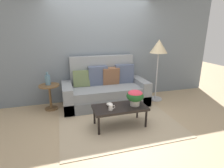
{
  "coord_description": "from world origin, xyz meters",
  "views": [
    {
      "loc": [
        -1.03,
        -3.2,
        1.8
      ],
      "look_at": [
        -0.01,
        0.26,
        0.69
      ],
      "focal_mm": 28.68,
      "sensor_mm": 36.0,
      "label": 1
    }
  ],
  "objects_px": {
    "coffee_mug": "(111,107)",
    "potted_plant": "(135,96)",
    "couch": "(105,90)",
    "floor_lamp": "(159,50)",
    "side_table": "(50,93)",
    "coffee_table": "(120,109)",
    "snack_bowl": "(110,104)",
    "table_vase": "(48,80)"
  },
  "relations": [
    {
      "from": "coffee_table",
      "to": "side_table",
      "type": "distance_m",
      "value": 1.76
    },
    {
      "from": "coffee_table",
      "to": "snack_bowl",
      "type": "relative_size",
      "value": 8.28
    },
    {
      "from": "coffee_table",
      "to": "table_vase",
      "type": "bearing_deg",
      "value": 137.61
    },
    {
      "from": "side_table",
      "to": "coffee_table",
      "type": "bearing_deg",
      "value": -42.25
    },
    {
      "from": "coffee_table",
      "to": "side_table",
      "type": "xyz_separation_m",
      "value": [
        -1.3,
        1.18,
        0.05
      ]
    },
    {
      "from": "couch",
      "to": "coffee_table",
      "type": "relative_size",
      "value": 2.01
    },
    {
      "from": "floor_lamp",
      "to": "coffee_mug",
      "type": "distance_m",
      "value": 2.1
    },
    {
      "from": "side_table",
      "to": "coffee_mug",
      "type": "distance_m",
      "value": 1.68
    },
    {
      "from": "couch",
      "to": "potted_plant",
      "type": "relative_size",
      "value": 6.23
    },
    {
      "from": "coffee_table",
      "to": "couch",
      "type": "bearing_deg",
      "value": 89.95
    },
    {
      "from": "snack_bowl",
      "to": "table_vase",
      "type": "bearing_deg",
      "value": 135.58
    },
    {
      "from": "potted_plant",
      "to": "coffee_mug",
      "type": "distance_m",
      "value": 0.52
    },
    {
      "from": "floor_lamp",
      "to": "potted_plant",
      "type": "xyz_separation_m",
      "value": [
        -1.06,
        -1.06,
        -0.72
      ]
    },
    {
      "from": "potted_plant",
      "to": "snack_bowl",
      "type": "bearing_deg",
      "value": 166.95
    },
    {
      "from": "side_table",
      "to": "table_vase",
      "type": "bearing_deg",
      "value": 127.82
    },
    {
      "from": "side_table",
      "to": "coffee_mug",
      "type": "bearing_deg",
      "value": -49.26
    },
    {
      "from": "coffee_table",
      "to": "snack_bowl",
      "type": "bearing_deg",
      "value": 154.08
    },
    {
      "from": "coffee_table",
      "to": "coffee_mug",
      "type": "bearing_deg",
      "value": -155.68
    },
    {
      "from": "potted_plant",
      "to": "couch",
      "type": "bearing_deg",
      "value": 104.13
    },
    {
      "from": "couch",
      "to": "table_vase",
      "type": "bearing_deg",
      "value": 177.04
    },
    {
      "from": "coffee_table",
      "to": "coffee_mug",
      "type": "xyz_separation_m",
      "value": [
        -0.2,
        -0.09,
        0.09
      ]
    },
    {
      "from": "snack_bowl",
      "to": "table_vase",
      "type": "height_order",
      "value": "table_vase"
    },
    {
      "from": "couch",
      "to": "side_table",
      "type": "height_order",
      "value": "couch"
    },
    {
      "from": "side_table",
      "to": "floor_lamp",
      "type": "height_order",
      "value": "floor_lamp"
    },
    {
      "from": "snack_bowl",
      "to": "potted_plant",
      "type": "bearing_deg",
      "value": -13.05
    },
    {
      "from": "potted_plant",
      "to": "snack_bowl",
      "type": "relative_size",
      "value": 2.68
    },
    {
      "from": "couch",
      "to": "coffee_table",
      "type": "distance_m",
      "value": 1.13
    },
    {
      "from": "couch",
      "to": "snack_bowl",
      "type": "distance_m",
      "value": 1.07
    },
    {
      "from": "coffee_table",
      "to": "potted_plant",
      "type": "xyz_separation_m",
      "value": [
        0.29,
        -0.02,
        0.23
      ]
    },
    {
      "from": "coffee_mug",
      "to": "snack_bowl",
      "type": "height_order",
      "value": "coffee_mug"
    },
    {
      "from": "coffee_mug",
      "to": "potted_plant",
      "type": "bearing_deg",
      "value": 8.04
    },
    {
      "from": "side_table",
      "to": "floor_lamp",
      "type": "relative_size",
      "value": 0.38
    },
    {
      "from": "couch",
      "to": "floor_lamp",
      "type": "xyz_separation_m",
      "value": [
        1.35,
        -0.1,
        0.95
      ]
    },
    {
      "from": "side_table",
      "to": "coffee_mug",
      "type": "xyz_separation_m",
      "value": [
        1.1,
        -1.27,
        0.05
      ]
    },
    {
      "from": "couch",
      "to": "coffee_mug",
      "type": "distance_m",
      "value": 1.25
    },
    {
      "from": "couch",
      "to": "coffee_mug",
      "type": "xyz_separation_m",
      "value": [
        -0.2,
        -1.23,
        0.09
      ]
    },
    {
      "from": "couch",
      "to": "coffee_mug",
      "type": "bearing_deg",
      "value": -99.49
    },
    {
      "from": "side_table",
      "to": "floor_lamp",
      "type": "distance_m",
      "value": 2.81
    },
    {
      "from": "snack_bowl",
      "to": "table_vase",
      "type": "relative_size",
      "value": 0.41
    },
    {
      "from": "coffee_table",
      "to": "floor_lamp",
      "type": "relative_size",
      "value": 0.65
    },
    {
      "from": "couch",
      "to": "side_table",
      "type": "relative_size",
      "value": 3.45
    },
    {
      "from": "side_table",
      "to": "potted_plant",
      "type": "xyz_separation_m",
      "value": [
        1.59,
        -1.2,
        0.18
      ]
    }
  ]
}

